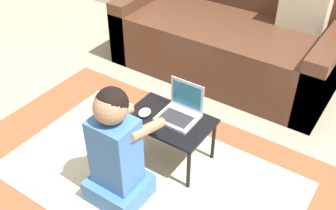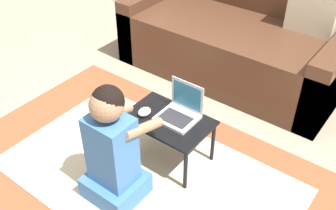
{
  "view_description": "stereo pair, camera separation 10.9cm",
  "coord_description": "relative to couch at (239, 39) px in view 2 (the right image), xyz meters",
  "views": [
    {
      "loc": [
        1.1,
        -1.5,
        1.81
      ],
      "look_at": [
        0.04,
        0.07,
        0.38
      ],
      "focal_mm": 42.0,
      "sensor_mm": 36.0,
      "label": 1
    },
    {
      "loc": [
        1.19,
        -1.44,
        1.81
      ],
      "look_at": [
        0.04,
        0.07,
        0.38
      ],
      "focal_mm": 42.0,
      "sensor_mm": 36.0,
      "label": 2
    }
  ],
  "objects": [
    {
      "name": "ground_plane",
      "position": [
        0.11,
        -1.24,
        -0.29
      ],
      "size": [
        16.0,
        16.0,
        0.0
      ],
      "primitive_type": "plane",
      "color": "gray"
    },
    {
      "name": "area_rug",
      "position": [
        0.19,
        -1.43,
        -0.29
      ],
      "size": [
        2.44,
        1.45,
        0.01
      ],
      "color": "#9E4C2D",
      "rests_on": "ground_plane"
    },
    {
      "name": "couch",
      "position": [
        0.0,
        0.0,
        0.0
      ],
      "size": [
        1.79,
        0.91,
        0.82
      ],
      "color": "#4C2D1E",
      "rests_on": "ground_plane"
    },
    {
      "name": "laptop_desk",
      "position": [
        0.19,
        -1.22,
        -0.01
      ],
      "size": [
        0.52,
        0.34,
        0.32
      ],
      "color": "black",
      "rests_on": "ground_plane"
    },
    {
      "name": "laptop",
      "position": [
        0.24,
        -1.16,
        0.06
      ],
      "size": [
        0.23,
        0.21,
        0.22
      ],
      "color": "silver",
      "rests_on": "laptop_desk"
    },
    {
      "name": "computer_mouse",
      "position": [
        0.05,
        -1.27,
        0.05
      ],
      "size": [
        0.07,
        0.09,
        0.04
      ],
      "color": "silver",
      "rests_on": "laptop_desk"
    },
    {
      "name": "person_seated",
      "position": [
        0.14,
        -1.64,
        0.06
      ],
      "size": [
        0.31,
        0.43,
        0.75
      ],
      "color": "#3D70B2",
      "rests_on": "ground_plane"
    }
  ]
}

